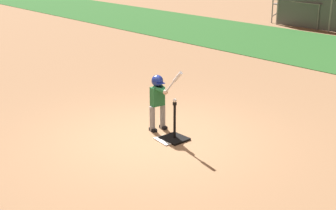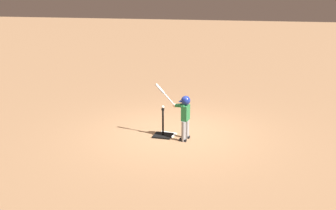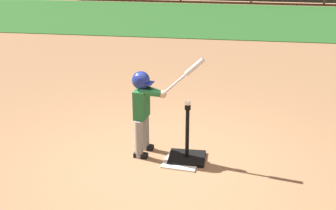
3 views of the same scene
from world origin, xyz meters
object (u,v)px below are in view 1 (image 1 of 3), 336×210
baseball (175,100)px  bleachers_far_right (308,12)px  batting_tee (175,135)px  batter_child (158,96)px

baseball → bleachers_far_right: 15.40m
batting_tee → baseball: bearing=0.0°
batter_child → baseball: 0.58m
batting_tee → baseball: size_ratio=10.13×
batting_tee → batter_child: bearing=171.2°
baseball → bleachers_far_right: size_ratio=0.02×
baseball → bleachers_far_right: (-6.09, 14.14, -0.21)m
batting_tee → batter_child: (-0.57, 0.09, 0.63)m
batter_child → baseball: bearing=-8.8°
baseball → bleachers_far_right: bleachers_far_right is taller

